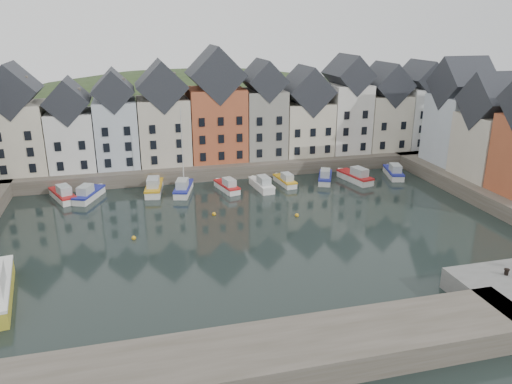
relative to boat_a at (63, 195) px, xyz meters
name	(u,v)px	position (x,y,z in m)	size (l,w,h in m)	color
ground	(261,237)	(22.98, -18.76, -0.73)	(260.00, 260.00, 0.00)	black
far_quay	(215,161)	(22.98, 11.24, 0.27)	(90.00, 16.00, 2.00)	#4C463A
near_wall	(203,368)	(12.98, -40.76, 0.27)	(50.00, 6.00, 2.00)	#4C463A
hillside	(197,212)	(23.00, 37.24, -18.69)	(153.60, 70.40, 64.00)	#26371B
far_terrace	(235,115)	(26.20, 9.24, 8.14)	(72.37, 8.16, 17.78)	beige
right_terrace	(495,129)	(58.98, -10.69, 8.18)	(8.30, 24.25, 16.36)	silver
mooring_buoys	(218,222)	(18.98, -13.43, -0.58)	(20.50, 5.50, 0.50)	gold
boat_a	(63,195)	(0.00, 0.00, 0.00)	(4.29, 6.68, 2.46)	silver
boat_b	(88,194)	(3.35, -0.56, -0.01)	(4.26, 6.55, 2.41)	silver
boat_c	(154,187)	(12.24, 0.08, 0.06)	(3.15, 7.16, 2.65)	silver
boat_d	(183,188)	(16.24, -1.29, 0.07)	(3.64, 6.75, 12.33)	silver
boat_e	(227,186)	(22.54, -1.69, -0.09)	(3.05, 5.91, 2.17)	silver
boat_f	(262,185)	(27.55, -2.31, -0.04)	(2.52, 6.27, 2.34)	silver
boat_g	(285,181)	(31.48, -1.11, -0.11)	(2.28, 5.62, 2.10)	silver
boat_h	(325,177)	(37.83, -1.19, -0.05)	(4.15, 6.23, 2.30)	silver
boat_i	(356,177)	(42.35, -2.35, 0.03)	(3.51, 7.00, 2.58)	silver
boat_j	(394,172)	(49.21, -1.56, -0.01)	(3.52, 6.58, 2.42)	silver
mooring_bollard	(507,272)	(40.65, -36.36, 1.58)	(0.48, 0.48, 0.56)	black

